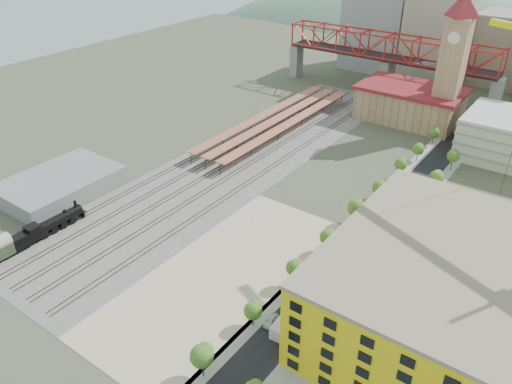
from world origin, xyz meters
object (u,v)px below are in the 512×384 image
Objects in this scene: clock_tower at (454,51)px; car_0 at (270,321)px; construction_building at (453,297)px; site_trailer_b at (316,290)px; site_trailer_d at (345,257)px; locomotive at (47,227)px; site_trailer_c at (334,269)px; site_trailer_a at (287,320)px.

car_0 is (5.00, -117.52, -27.97)m from clock_tower.
site_trailer_b is (-26.00, -4.84, -8.14)m from construction_building.
site_trailer_d is 26.46m from car_0.
site_trailer_b is at bearing -85.64° from clock_tower.
clock_tower is 2.19× the size of locomotive.
construction_building is 5.45× the size of site_trailer_b.
clock_tower is 5.13× the size of site_trailer_d.
site_trailer_c is (-26.00, 3.52, -8.09)m from construction_building.
clock_tower is 120.90m from car_0.
site_trailer_b is 8.36m from site_trailer_c.
site_trailer_b is 0.92× the size of site_trailer_d.
clock_tower is at bearing 65.16° from locomotive.
car_0 is at bearing -158.37° from site_trailer_a.
locomotive is at bearing 178.23° from car_0.
construction_building reaches higher than car_0.
locomotive is 72.01m from site_trailer_c.
site_trailer_a is at bearing -72.87° from site_trailer_b.
car_0 is at bearing -148.86° from construction_building.
site_trailer_d reaches higher than site_trailer_a.
construction_building is 2.13× the size of locomotive.
site_trailer_d is at bearing 74.80° from site_trailer_c.
site_trailer_a is (66.00, 9.24, -0.85)m from locomotive.
site_trailer_d is (0.00, 13.60, 0.12)m from site_trailer_b.
site_trailer_d is at bearing 161.38° from construction_building.
site_trailer_d is at bearing 27.28° from locomotive.
clock_tower is at bearing 111.50° from site_trailer_b.
site_trailer_c is at bearing 107.13° from site_trailer_b.
locomotive reaches higher than site_trailer_d.
site_trailer_d is at bearing -84.99° from clock_tower.
site_trailer_c is (8.00, -96.48, -27.37)m from clock_tower.
construction_building is (34.00, -99.99, -19.29)m from clock_tower.
locomotive is at bearing -164.64° from construction_building.
site_trailer_b is 13.04m from car_0.
site_trailer_c is at bearing 73.09° from car_0.
locomotive is 5.56× the size of car_0.
construction_building is at bearing 27.68° from site_trailer_b.
locomotive is at bearing -114.84° from clock_tower.
site_trailer_a is at bearing -79.97° from site_trailer_d.
construction_building is 11.83× the size of car_0.
construction_building reaches higher than site_trailer_c.
clock_tower reaches higher than car_0.
car_0 is at bearing -86.48° from site_trailer_d.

